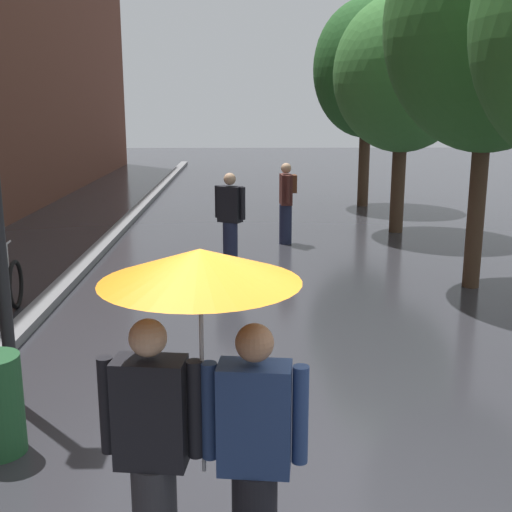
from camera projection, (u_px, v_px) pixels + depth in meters
kerb_strip at (112, 235)px, 13.94m from camera, size 0.30×36.00×0.12m
street_tree_1 at (491, 23)px, 9.34m from camera, size 3.11×3.11×5.87m
street_tree_2 at (403, 74)px, 13.88m from camera, size 3.04×3.04×5.17m
street_tree_3 at (368, 69)px, 17.58m from camera, size 2.98×2.98×5.66m
couple_under_umbrella at (202, 377)px, 3.51m from camera, size 1.16×1.08×2.09m
pedestrian_walking_midground at (286, 201)px, 13.22m from camera, size 0.35×0.59×1.67m
pedestrian_walking_far at (230, 220)px, 11.21m from camera, size 0.53×0.38×1.69m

